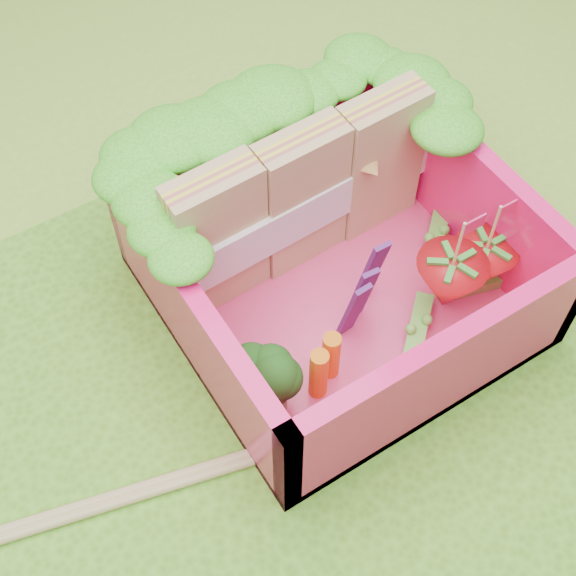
{
  "coord_description": "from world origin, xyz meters",
  "views": [
    {
      "loc": [
        -0.69,
        -1.18,
        2.76
      ],
      "look_at": [
        0.23,
        0.28,
        0.28
      ],
      "focal_mm": 50.0,
      "sensor_mm": 36.0,
      "label": 1
    }
  ],
  "objects_px": {
    "broccoli": "(270,383)",
    "strawberry_left": "(448,285)",
    "chopsticks": "(24,528)",
    "sandwich_stack": "(302,198)",
    "strawberry_right": "(481,266)",
    "bento_box": "(338,258)"
  },
  "relations": [
    {
      "from": "bento_box",
      "to": "broccoli",
      "type": "height_order",
      "value": "bento_box"
    },
    {
      "from": "sandwich_stack",
      "to": "strawberry_right",
      "type": "xyz_separation_m",
      "value": [
        0.5,
        -0.54,
        -0.18
      ]
    },
    {
      "from": "broccoli",
      "to": "chopsticks",
      "type": "distance_m",
      "value": 0.97
    },
    {
      "from": "strawberry_right",
      "to": "chopsticks",
      "type": "height_order",
      "value": "strawberry_right"
    },
    {
      "from": "bento_box",
      "to": "strawberry_right",
      "type": "distance_m",
      "value": 0.58
    },
    {
      "from": "sandwich_stack",
      "to": "chopsticks",
      "type": "relative_size",
      "value": 0.52
    },
    {
      "from": "bento_box",
      "to": "broccoli",
      "type": "bearing_deg",
      "value": -148.52
    },
    {
      "from": "bento_box",
      "to": "strawberry_left",
      "type": "height_order",
      "value": "strawberry_left"
    },
    {
      "from": "bento_box",
      "to": "broccoli",
      "type": "distance_m",
      "value": 0.58
    },
    {
      "from": "sandwich_stack",
      "to": "chopsticks",
      "type": "height_order",
      "value": "sandwich_stack"
    },
    {
      "from": "broccoli",
      "to": "strawberry_left",
      "type": "distance_m",
      "value": 0.82
    },
    {
      "from": "strawberry_right",
      "to": "chopsticks",
      "type": "relative_size",
      "value": 0.22
    },
    {
      "from": "sandwich_stack",
      "to": "chopsticks",
      "type": "xyz_separation_m",
      "value": [
        -1.44,
        -0.49,
        -0.35
      ]
    },
    {
      "from": "strawberry_left",
      "to": "sandwich_stack",
      "type": "bearing_deg",
      "value": 120.35
    },
    {
      "from": "broccoli",
      "to": "chopsticks",
      "type": "relative_size",
      "value": 0.14
    },
    {
      "from": "strawberry_right",
      "to": "broccoli",
      "type": "bearing_deg",
      "value": -178.74
    },
    {
      "from": "bento_box",
      "to": "sandwich_stack",
      "type": "xyz_separation_m",
      "value": [
        0.01,
        0.26,
        0.09
      ]
    },
    {
      "from": "strawberry_right",
      "to": "chopsticks",
      "type": "distance_m",
      "value": 1.94
    },
    {
      "from": "bento_box",
      "to": "chopsticks",
      "type": "bearing_deg",
      "value": -171.01
    },
    {
      "from": "broccoli",
      "to": "strawberry_right",
      "type": "relative_size",
      "value": 0.65
    },
    {
      "from": "strawberry_left",
      "to": "chopsticks",
      "type": "bearing_deg",
      "value": 178.2
    },
    {
      "from": "broccoli",
      "to": "chopsticks",
      "type": "bearing_deg",
      "value": 175.59
    }
  ]
}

